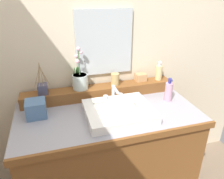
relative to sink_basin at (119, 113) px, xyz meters
name	(u,v)px	position (x,y,z in m)	size (l,w,h in m)	color
wall_back	(94,42)	(-0.06, 0.50, 0.37)	(2.86, 0.20, 2.44)	beige
vanity_cabinet	(109,157)	(-0.06, 0.08, -0.43)	(1.26, 0.64, 0.83)	brown
back_ledge	(100,92)	(-0.06, 0.32, 0.02)	(1.19, 0.13, 0.09)	brown
sink_basin	(119,113)	(0.00, 0.00, 0.00)	(0.44, 0.38, 0.28)	white
soap_bar	(98,102)	(-0.12, 0.11, 0.05)	(0.07, 0.04, 0.02)	silver
potted_plant	(80,80)	(-0.21, 0.33, 0.14)	(0.12, 0.12, 0.32)	silver
soap_dispenser	(159,72)	(0.45, 0.32, 0.13)	(0.05, 0.06, 0.16)	#E4C484
tumbler_cup	(115,79)	(0.07, 0.32, 0.11)	(0.07, 0.07, 0.09)	tan
reed_diffuser	(43,89)	(-0.48, 0.31, 0.10)	(0.11, 0.09, 0.24)	#48475F
trinket_box	(141,77)	(0.29, 0.34, 0.09)	(0.09, 0.07, 0.06)	tan
lotion_bottle	(169,91)	(0.43, 0.11, 0.05)	(0.06, 0.06, 0.18)	#C994AD
tissue_box	(36,109)	(-0.53, 0.16, 0.03)	(0.13, 0.13, 0.11)	#4B709D
mirror	(104,43)	(0.00, 0.39, 0.39)	(0.43, 0.02, 0.49)	silver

